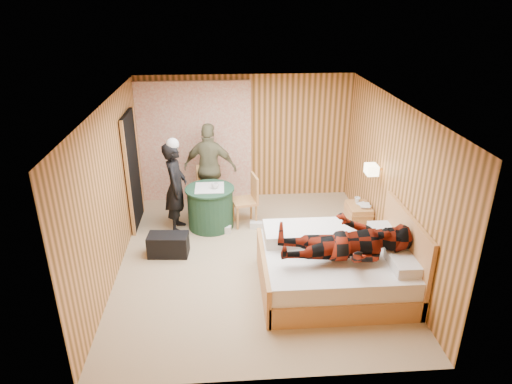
{
  "coord_description": "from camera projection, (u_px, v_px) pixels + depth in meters",
  "views": [
    {
      "loc": [
        -0.43,
        -6.25,
        3.9
      ],
      "look_at": [
        0.04,
        0.25,
        1.05
      ],
      "focal_mm": 32.0,
      "sensor_mm": 36.0,
      "label": 1
    }
  ],
  "objects": [
    {
      "name": "man_at_table",
      "position": [
        210.0,
        168.0,
        8.62
      ],
      "size": [
        1.08,
        0.63,
        1.72
      ],
      "primitive_type": "imported",
      "rotation": [
        0.0,
        0.0,
        2.93
      ],
      "color": "#6A6747",
      "rests_on": "floor"
    },
    {
      "name": "bed",
      "position": [
        337.0,
        267.0,
        6.47
      ],
      "size": [
        2.1,
        1.66,
        1.14
      ],
      "color": "tan",
      "rests_on": "floor"
    },
    {
      "name": "duffel_bag",
      "position": [
        168.0,
        245.0,
        7.34
      ],
      "size": [
        0.66,
        0.39,
        0.36
      ],
      "primitive_type": "cube",
      "rotation": [
        0.0,
        0.0,
        -0.08
      ],
      "color": "black",
      "rests_on": "floor"
    },
    {
      "name": "wall_back",
      "position": [
        246.0,
        138.0,
        9.09
      ],
      "size": [
        4.2,
        0.02,
        2.5
      ],
      "primitive_type": "cube",
      "color": "#D98F53",
      "rests_on": "floor"
    },
    {
      "name": "man_on_bed",
      "position": [
        347.0,
        234.0,
        5.99
      ],
      "size": [
        0.86,
        0.67,
        1.77
      ],
      "primitive_type": "imported",
      "rotation": [
        0.0,
        1.57,
        0.0
      ],
      "color": "maroon",
      "rests_on": "bed"
    },
    {
      "name": "round_table",
      "position": [
        210.0,
        207.0,
        8.15
      ],
      "size": [
        0.87,
        0.87,
        0.77
      ],
      "color": "#224A34",
      "rests_on": "floor"
    },
    {
      "name": "floor",
      "position": [
        254.0,
        258.0,
        7.3
      ],
      "size": [
        4.2,
        5.0,
        0.01
      ],
      "primitive_type": "cube",
      "color": "tan",
      "rests_on": "ground"
    },
    {
      "name": "wall_right",
      "position": [
        392.0,
        183.0,
        6.94
      ],
      "size": [
        0.02,
        5.0,
        2.5
      ],
      "primitive_type": "cube",
      "color": "#D98F53",
      "rests_on": "floor"
    },
    {
      "name": "book_lower",
      "position": [
        360.0,
        206.0,
        7.87
      ],
      "size": [
        0.24,
        0.27,
        0.02
      ],
      "primitive_type": "imported",
      "rotation": [
        0.0,
        0.0,
        0.42
      ],
      "color": "silver",
      "rests_on": "nightstand"
    },
    {
      "name": "sneaker_right",
      "position": [
        258.0,
        225.0,
        8.21
      ],
      "size": [
        0.3,
        0.16,
        0.13
      ],
      "primitive_type": "cube",
      "rotation": [
        0.0,
        0.0,
        -0.17
      ],
      "color": "silver",
      "rests_on": "floor"
    },
    {
      "name": "cup_nightstand",
      "position": [
        357.0,
        200.0,
        8.02
      ],
      "size": [
        0.11,
        0.11,
        0.09
      ],
      "primitive_type": "imported",
      "rotation": [
        0.0,
        0.0,
        -0.16
      ],
      "color": "silver",
      "rests_on": "nightstand"
    },
    {
      "name": "wall_left",
      "position": [
        111.0,
        191.0,
        6.66
      ],
      "size": [
        0.02,
        5.0,
        2.5
      ],
      "primitive_type": "cube",
      "color": "#D98F53",
      "rests_on": "floor"
    },
    {
      "name": "book_upper",
      "position": [
        360.0,
        205.0,
        7.86
      ],
      "size": [
        0.21,
        0.25,
        0.02
      ],
      "primitive_type": "imported",
      "rotation": [
        0.0,
        0.0,
        -0.2
      ],
      "color": "silver",
      "rests_on": "nightstand"
    },
    {
      "name": "doorway",
      "position": [
        133.0,
        171.0,
        8.04
      ],
      "size": [
        0.06,
        0.9,
        2.05
      ],
      "primitive_type": "cube",
      "color": "black",
      "rests_on": "floor"
    },
    {
      "name": "woman_standing",
      "position": [
        176.0,
        187.0,
        7.9
      ],
      "size": [
        0.41,
        0.6,
        1.62
      ],
      "primitive_type": "imported",
      "rotation": [
        0.0,
        0.0,
        1.54
      ],
      "color": "black",
      "rests_on": "floor"
    },
    {
      "name": "nightstand",
      "position": [
        358.0,
        218.0,
        8.02
      ],
      "size": [
        0.39,
        0.54,
        0.52
      ],
      "color": "tan",
      "rests_on": "floor"
    },
    {
      "name": "wall_lamp",
      "position": [
        372.0,
        169.0,
        7.32
      ],
      "size": [
        0.26,
        0.24,
        0.16
      ],
      "color": "gold",
      "rests_on": "wall_right"
    },
    {
      "name": "curtain",
      "position": [
        195.0,
        142.0,
        8.98
      ],
      "size": [
        2.2,
        0.08,
        2.4
      ],
      "primitive_type": "cube",
      "color": "silver",
      "rests_on": "floor"
    },
    {
      "name": "chair_far",
      "position": [
        209.0,
        185.0,
        8.71
      ],
      "size": [
        0.54,
        0.54,
        0.93
      ],
      "rotation": [
        0.0,
        0.0,
        0.38
      ],
      "color": "tan",
      "rests_on": "floor"
    },
    {
      "name": "ceiling",
      "position": [
        254.0,
        103.0,
        6.3
      ],
      "size": [
        4.2,
        5.0,
        0.01
      ],
      "primitive_type": "cube",
      "color": "silver",
      "rests_on": "wall_back"
    },
    {
      "name": "chair_near",
      "position": [
        249.0,
        196.0,
        8.2
      ],
      "size": [
        0.5,
        0.5,
        0.94
      ],
      "rotation": [
        0.0,
        0.0,
        -1.37
      ],
      "color": "tan",
      "rests_on": "floor"
    },
    {
      "name": "cup_table",
      "position": [
        215.0,
        186.0,
        7.94
      ],
      "size": [
        0.14,
        0.14,
        0.1
      ],
      "primitive_type": "imported",
      "rotation": [
        0.0,
        0.0,
        0.15
      ],
      "color": "silver",
      "rests_on": "round_table"
    },
    {
      "name": "sneaker_left",
      "position": [
        223.0,
        229.0,
        8.07
      ],
      "size": [
        0.31,
        0.19,
        0.13
      ],
      "primitive_type": "cube",
      "rotation": [
        0.0,
        0.0,
        -0.25
      ],
      "color": "silver",
      "rests_on": "floor"
    }
  ]
}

